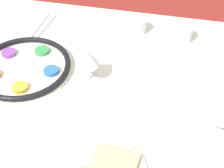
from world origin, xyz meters
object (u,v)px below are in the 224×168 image
object	(u,v)px
wine_glass	(88,59)
fruit_stand	(222,96)
seder_plate	(23,67)
cup_mid	(183,34)
cup_near	(137,26)

from	to	relation	value
wine_glass	fruit_stand	xyz separation A→B (m)	(0.42, -0.09, 0.01)
seder_plate	fruit_stand	distance (m)	0.67
fruit_stand	cup_mid	distance (m)	0.41
fruit_stand	cup_near	bearing A→B (deg)	126.90
fruit_stand	seder_plate	bearing A→B (deg)	172.80
fruit_stand	cup_mid	bearing A→B (deg)	107.24
seder_plate	wine_glass	world-z (taller)	wine_glass
seder_plate	cup_mid	distance (m)	0.62
wine_glass	cup_near	size ratio (longest dim) A/B	1.74
seder_plate	fruit_stand	size ratio (longest dim) A/B	1.50
wine_glass	cup_mid	size ratio (longest dim) A/B	1.74
wine_glass	cup_mid	bearing A→B (deg)	44.73
wine_glass	fruit_stand	distance (m)	0.43
wine_glass	cup_mid	distance (m)	0.43
fruit_stand	wine_glass	bearing A→B (deg)	168.06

